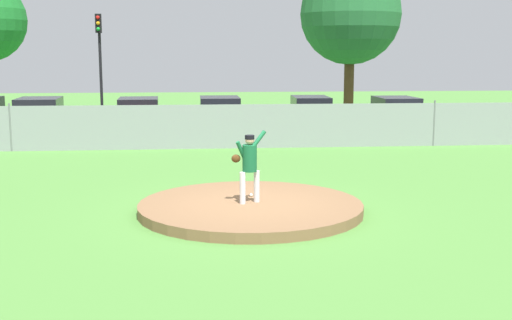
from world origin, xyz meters
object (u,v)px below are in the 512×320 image
baseball (251,195)px  parked_car_slate (220,116)px  pitcher_youth (249,162)px  traffic_light_near (100,51)px  parked_car_charcoal (311,115)px  parked_car_champagne (40,118)px  parked_car_silver (396,115)px  parked_car_red (139,118)px  traffic_cone_orange (431,123)px

baseball → parked_car_slate: parked_car_slate is taller
pitcher_youth → traffic_light_near: (-5.79, 18.48, 2.49)m
baseball → parked_car_charcoal: parked_car_charcoal is taller
parked_car_charcoal → traffic_light_near: bearing=158.9°
baseball → parked_car_champagne: parked_car_champagne is taller
parked_car_charcoal → parked_car_silver: bearing=-2.6°
pitcher_youth → parked_car_red: 14.64m
parked_car_red → parked_car_slate: parked_car_red is taller
baseball → parked_car_silver: size_ratio=0.02×
parked_car_champagne → parked_car_charcoal: 11.78m
baseball → traffic_light_near: size_ratio=0.01×
pitcher_youth → parked_car_slate: 14.62m
pitcher_youth → baseball: (0.10, 0.63, -0.89)m
parked_car_silver → parked_car_charcoal: 3.86m
pitcher_youth → parked_car_silver: (7.81, 14.54, -0.40)m
parked_car_silver → parked_car_slate: 7.94m
parked_car_red → parked_car_silver: size_ratio=0.97×
baseball → parked_car_champagne: bearing=120.0°
traffic_cone_orange → pitcher_youth: bearing=-122.2°
parked_car_silver → parked_car_charcoal: size_ratio=0.95×
parked_car_charcoal → pitcher_youth: bearing=-105.0°
baseball → parked_car_slate: bearing=90.9°
parked_car_slate → traffic_light_near: (-5.66, 3.86, 2.88)m
parked_car_silver → traffic_light_near: traffic_light_near is taller
parked_car_red → parked_car_champagne: 4.20m
traffic_light_near → parked_car_charcoal: bearing=-21.1°
pitcher_youth → parked_car_red: (-3.62, 14.18, -0.38)m
parked_car_charcoal → traffic_cone_orange: (5.92, 0.94, -0.51)m
parked_car_slate → parked_car_champagne: (-7.70, -0.28, 0.02)m
parked_car_red → traffic_cone_orange: 13.59m
parked_car_red → traffic_cone_orange: (13.49, 1.49, -0.52)m
parked_car_silver → baseball: bearing=-119.0°
parked_car_silver → parked_car_champagne: (-15.63, -0.21, 0.04)m
parked_car_red → parked_car_silver: parked_car_red is taller
parked_car_charcoal → traffic_light_near: traffic_light_near is taller
parked_car_silver → traffic_light_near: bearing=163.9°
parked_car_charcoal → baseball: bearing=-105.3°
parked_car_red → traffic_light_near: traffic_light_near is taller
pitcher_youth → traffic_cone_orange: 18.54m
parked_car_silver → parked_car_charcoal: parked_car_charcoal is taller
parked_car_champagne → parked_car_charcoal: bearing=1.9°
parked_car_silver → parked_car_charcoal: bearing=177.4°
baseball → parked_car_red: bearing=105.3°
parked_car_slate → traffic_cone_orange: (10.00, 1.05, -0.51)m
baseball → traffic_cone_orange: traffic_cone_orange is taller
parked_car_charcoal → traffic_cone_orange: bearing=9.1°
parked_car_silver → traffic_cone_orange: 2.40m
baseball → traffic_light_near: 19.10m
parked_car_charcoal → parked_car_champagne: bearing=-178.1°
parked_car_red → traffic_light_near: size_ratio=0.76×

